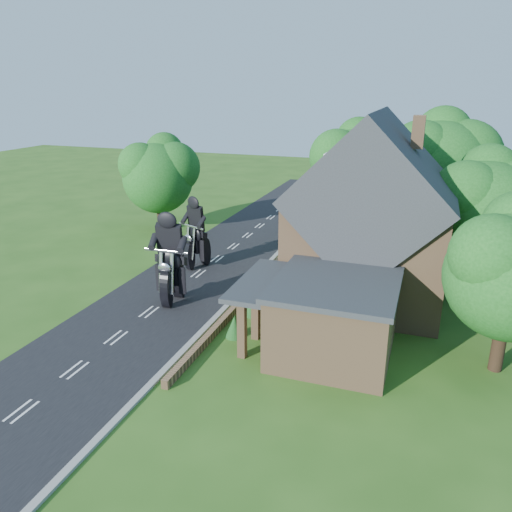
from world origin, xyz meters
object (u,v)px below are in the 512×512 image
(garden_wall, at_px, (257,285))
(motorcycle_follow, at_px, (197,257))
(house, at_px, (370,222))
(annex, at_px, (332,316))
(motorcycle_lead, at_px, (173,290))

(garden_wall, distance_m, motorcycle_follow, 5.29)
(house, xyz_separation_m, motorcycle_follow, (-11.04, 1.06, -3.62))
(house, relative_size, motorcycle_follow, 6.64)
(garden_wall, distance_m, annex, 8.19)
(house, bearing_deg, garden_wall, -170.83)
(annex, distance_m, motorcycle_lead, 9.57)
(motorcycle_lead, bearing_deg, motorcycle_follow, -79.86)
(garden_wall, bearing_deg, house, 9.17)
(house, xyz_separation_m, annex, (-0.62, -6.80, -2.58))
(house, distance_m, annex, 7.30)
(motorcycle_lead, bearing_deg, garden_wall, -138.27)
(house, xyz_separation_m, motorcycle_lead, (-9.85, -4.49, -3.56))
(garden_wall, height_order, house, house)
(garden_wall, xyz_separation_m, motorcycle_follow, (-4.84, 2.06, 0.52))
(house, height_order, motorcycle_lead, house)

